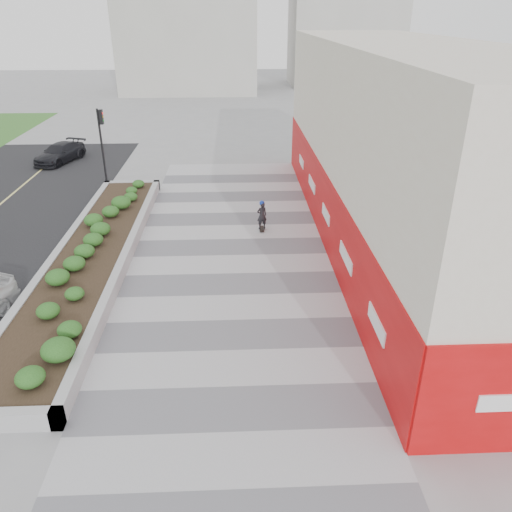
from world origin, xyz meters
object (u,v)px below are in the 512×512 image
(skateboarder, at_px, (262,215))
(traffic_signal_near, at_px, (102,135))
(planter, at_px, (92,253))
(car_dark, at_px, (60,153))

(skateboarder, bearing_deg, traffic_signal_near, 140.83)
(planter, distance_m, traffic_signal_near, 10.90)
(planter, height_order, traffic_signal_near, traffic_signal_near)
(planter, relative_size, skateboarder, 12.63)
(planter, xyz_separation_m, traffic_signal_near, (-1.73, 10.50, 2.34))
(planter, distance_m, car_dark, 16.08)
(planter, bearing_deg, traffic_signal_near, 99.35)
(planter, relative_size, traffic_signal_near, 4.29)
(traffic_signal_near, bearing_deg, skateboarder, -41.07)
(car_dark, bearing_deg, traffic_signal_near, -28.95)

